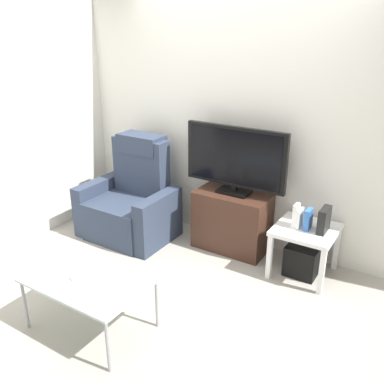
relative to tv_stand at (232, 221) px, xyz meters
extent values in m
plane|color=#9E998E|center=(-0.08, -0.87, -0.31)|extent=(6.40, 6.40, 0.00)
cube|color=silver|center=(-0.08, 0.26, 0.99)|extent=(6.40, 0.06, 2.60)
cube|color=silver|center=(-1.96, -0.87, 0.99)|extent=(0.06, 4.48, 2.60)
cube|color=#3D2319|center=(0.00, 0.00, 0.00)|extent=(0.75, 0.40, 0.61)
cube|color=black|center=(0.00, -0.19, 0.12)|extent=(0.69, 0.02, 0.02)
cube|color=black|center=(0.00, -0.14, 0.16)|extent=(0.34, 0.11, 0.04)
cube|color=black|center=(0.00, 0.02, 0.32)|extent=(0.32, 0.20, 0.03)
cube|color=black|center=(0.00, 0.02, 0.36)|extent=(0.06, 0.04, 0.05)
cube|color=black|center=(0.00, 0.02, 0.68)|extent=(1.05, 0.05, 0.59)
cube|color=black|center=(0.00, 0.00, 0.68)|extent=(0.97, 0.01, 0.53)
cube|color=#2D384C|center=(-1.09, -0.35, -0.10)|extent=(0.70, 0.72, 0.42)
cube|color=#2D384C|center=(-1.09, -0.08, 0.42)|extent=(0.64, 0.20, 0.62)
cube|color=#2D384C|center=(-1.09, -0.06, 0.67)|extent=(0.50, 0.26, 0.20)
cube|color=#2D384C|center=(-1.51, -0.35, -0.03)|extent=(0.14, 0.68, 0.56)
cube|color=#2D384C|center=(-0.67, -0.35, -0.03)|extent=(0.14, 0.68, 0.56)
cube|color=white|center=(0.79, -0.07, 0.15)|extent=(0.54, 0.54, 0.04)
cube|color=white|center=(0.55, -0.31, -0.09)|extent=(0.04, 0.04, 0.44)
cube|color=white|center=(1.02, -0.31, -0.09)|extent=(0.04, 0.04, 0.44)
cube|color=white|center=(0.55, 0.17, -0.09)|extent=(0.04, 0.04, 0.44)
cube|color=white|center=(1.02, 0.17, -0.09)|extent=(0.04, 0.04, 0.44)
cube|color=black|center=(0.79, -0.07, -0.16)|extent=(0.29, 0.29, 0.29)
cube|color=white|center=(0.69, -0.09, 0.27)|extent=(0.04, 0.10, 0.22)
cube|color=white|center=(0.72, -0.09, 0.25)|extent=(0.03, 0.12, 0.18)
cube|color=#3366B2|center=(0.80, -0.09, 0.26)|extent=(0.05, 0.12, 0.19)
cube|color=black|center=(0.93, -0.06, 0.28)|extent=(0.07, 0.20, 0.22)
cube|color=#B2C6C1|center=(-0.34, -1.67, 0.12)|extent=(0.90, 0.60, 0.02)
cylinder|color=gray|center=(-0.76, -1.94, -0.10)|extent=(0.02, 0.02, 0.42)
cylinder|color=gray|center=(0.08, -1.94, -0.10)|extent=(0.02, 0.02, 0.42)
cylinder|color=gray|center=(-0.76, -1.40, -0.10)|extent=(0.02, 0.02, 0.42)
cylinder|color=gray|center=(0.08, -1.40, -0.10)|extent=(0.02, 0.02, 0.42)
cube|color=#B7B7BC|center=(-0.41, -1.68, 0.14)|extent=(0.12, 0.16, 0.01)
camera|label=1|loc=(1.72, -3.49, 1.88)|focal=39.30mm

